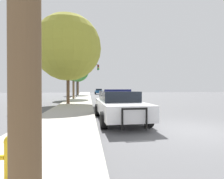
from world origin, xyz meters
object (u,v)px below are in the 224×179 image
at_px(police_car, 118,105).
at_px(tree_sidewalk_far, 78,71).
at_px(tree_sidewalk_near, 68,48).
at_px(tree_sidewalk_mid, 73,66).
at_px(traffic_light, 85,73).
at_px(car_background_distant, 99,91).
at_px(fire_hydrant, 11,155).

distance_m(police_car, tree_sidewalk_far, 28.87).
bearing_deg(tree_sidewalk_near, tree_sidewalk_mid, 91.10).
bearing_deg(traffic_light, car_background_distant, 78.50).
xyz_separation_m(car_background_distant, tree_sidewalk_near, (-4.40, -27.26, 4.64)).
xyz_separation_m(police_car, tree_sidewalk_mid, (-3.52, 15.96, 3.85)).
xyz_separation_m(traffic_light, car_background_distant, (3.01, 14.80, -3.26)).
height_order(traffic_light, tree_sidewalk_near, tree_sidewalk_near).
distance_m(traffic_light, tree_sidewalk_mid, 5.03).
xyz_separation_m(police_car, tree_sidewalk_far, (-3.72, 28.29, 4.39)).
relative_size(police_car, tree_sidewalk_far, 0.72).
xyz_separation_m(fire_hydrant, tree_sidewalk_mid, (-0.80, 21.43, 4.11)).
bearing_deg(fire_hydrant, police_car, 63.55).
bearing_deg(fire_hydrant, tree_sidewalk_mid, 92.15).
distance_m(tree_sidewalk_far, tree_sidewalk_mid, 12.34).
distance_m(police_car, fire_hydrant, 6.11).
height_order(police_car, tree_sidewalk_far, tree_sidewalk_far).
relative_size(tree_sidewalk_far, tree_sidewalk_near, 0.88).
distance_m(tree_sidewalk_far, tree_sidewalk_near, 20.04).
relative_size(car_background_distant, tree_sidewalk_far, 0.62).
bearing_deg(police_car, tree_sidewalk_near, -69.52).
relative_size(fire_hydrant, tree_sidewalk_mid, 0.11).
bearing_deg(fire_hydrant, tree_sidewalk_far, 91.70).
relative_size(car_background_distant, tree_sidewalk_near, 0.54).
relative_size(traffic_light, tree_sidewalk_mid, 0.84).
height_order(tree_sidewalk_far, tree_sidewalk_mid, tree_sidewalk_far).
bearing_deg(car_background_distant, police_car, -92.18).
height_order(police_car, tree_sidewalk_mid, tree_sidewalk_mid).
xyz_separation_m(fire_hydrant, tree_sidewalk_near, (-0.65, 13.73, 4.87)).
height_order(traffic_light, tree_sidewalk_far, tree_sidewalk_far).
bearing_deg(police_car, tree_sidewalk_far, -84.26).
height_order(car_background_distant, tree_sidewalk_near, tree_sidewalk_near).
height_order(tree_sidewalk_mid, tree_sidewalk_near, tree_sidewalk_near).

